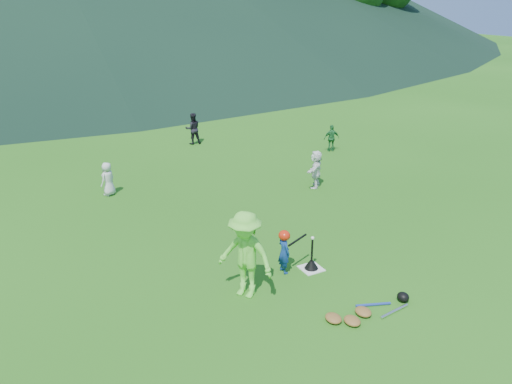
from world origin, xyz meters
The scene contains 13 objects.
ground centered at (0.00, 0.00, 0.00)m, with size 120.00×120.00×0.00m, color #235C15.
home_plate centered at (0.00, 0.00, 0.01)m, with size 0.45×0.45×0.02m, color silver.
baseball centered at (0.00, 0.00, 0.74)m, with size 0.08×0.08×0.08m, color white.
batter_child centered at (-0.58, 0.18, 0.47)m, with size 0.34×0.22×0.94m, color navy.
adult_coach centered at (-1.69, -0.21, 0.88)m, with size 1.14×0.66×1.76m, color #68D83F.
fielder_a centered at (-2.82, 6.34, 0.49)m, with size 0.48×0.31×0.99m, color silver.
fielder_b centered at (1.34, 10.18, 0.61)m, with size 0.59×0.46×1.22m, color black.
fielder_c centered at (5.52, 6.82, 0.50)m, with size 0.59×0.24×1.00m, color #217034.
fielder_d centered at (2.87, 4.01, 0.58)m, with size 1.07×0.34×1.16m, color white.
batting_tee centered at (0.00, 0.00, 0.13)m, with size 0.30×0.30×0.68m.
batter_gear centered at (-0.56, 0.18, 0.85)m, with size 0.72×0.31×0.30m.
equipment_pile centered at (-0.08, -1.83, 0.07)m, with size 1.80×0.56×0.19m.
outfield_fence centered at (0.00, 28.00, 0.70)m, with size 70.07×0.08×1.33m.
Camera 1 is at (-5.46, -7.64, 5.48)m, focal length 35.00 mm.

